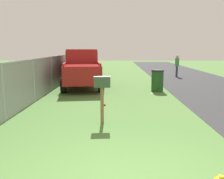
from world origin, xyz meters
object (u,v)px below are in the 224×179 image
(pickup_truck, at_px, (82,67))
(trash_bin, at_px, (157,81))
(pedestrian, at_px, (177,64))
(mailbox, at_px, (102,86))

(pickup_truck, bearing_deg, trash_bin, -118.43)
(trash_bin, distance_m, pedestrian, 6.86)
(pickup_truck, xyz_separation_m, trash_bin, (-1.48, -3.98, -0.56))
(mailbox, xyz_separation_m, pedestrian, (11.82, -4.95, -0.14))
(mailbox, height_order, pedestrian, pedestrian)
(pickup_truck, relative_size, pedestrian, 3.23)
(pickup_truck, height_order, trash_bin, pickup_truck)
(mailbox, distance_m, trash_bin, 6.00)
(pickup_truck, bearing_deg, pedestrian, -60.95)
(trash_bin, bearing_deg, mailbox, 155.65)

